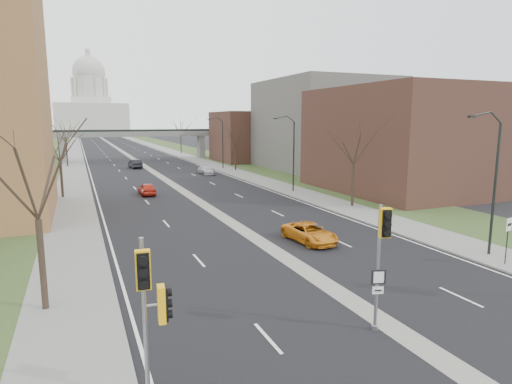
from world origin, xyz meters
TOP-DOWN VIEW (x-y plane):
  - ground at (0.00, 0.00)m, footprint 700.00×700.00m
  - road_surface at (0.00, 150.00)m, footprint 20.00×600.00m
  - median_strip at (0.00, 150.00)m, footprint 1.20×600.00m
  - sidewalk_right at (12.00, 150.00)m, footprint 4.00×600.00m
  - sidewalk_left at (-12.00, 150.00)m, footprint 4.00×600.00m
  - grass_verge_right at (18.00, 150.00)m, footprint 8.00×600.00m
  - grass_verge_left at (-18.00, 150.00)m, footprint 8.00×600.00m
  - commercial_block_near at (24.00, 28.00)m, footprint 16.00×20.00m
  - commercial_block_mid at (28.00, 52.00)m, footprint 18.00×22.00m
  - commercial_block_far at (22.00, 70.00)m, footprint 14.00×14.00m
  - pedestrian_bridge at (0.00, 80.00)m, footprint 34.00×3.00m
  - capitol at (0.00, 320.00)m, footprint 48.00×42.00m
  - streetlight_near at (10.99, 6.00)m, footprint 2.61×0.20m
  - streetlight_mid at (10.99, 32.00)m, footprint 2.61×0.20m
  - streetlight_far at (10.99, 58.00)m, footprint 2.61×0.20m
  - tree_left_a at (-13.00, 8.00)m, footprint 7.20×7.20m
  - tree_left_b at (-13.00, 38.00)m, footprint 6.75×6.75m
  - tree_left_c at (-13.00, 72.00)m, footprint 7.65×7.65m
  - tree_right_a at (13.00, 22.00)m, footprint 7.20×7.20m
  - tree_right_b at (13.00, 55.00)m, footprint 6.30×6.30m
  - tree_right_c at (13.00, 95.00)m, footprint 7.65×7.65m
  - signal_pole_left at (-9.63, -0.20)m, footprint 0.96×0.87m
  - signal_pole_median at (-0.85, 0.71)m, footprint 0.68×0.85m
  - speed_limit_sign at (11.03, 4.33)m, footprint 0.58×0.16m
  - car_left_near at (-4.30, 36.59)m, footprint 1.65×4.02m
  - car_left_far at (-2.00, 65.23)m, footprint 2.06×4.76m
  - car_right_near at (3.11, 12.97)m, footprint 2.58×4.84m
  - car_right_mid at (7.11, 52.11)m, footprint 2.12×4.67m

SIDE VIEW (x-z plane):
  - ground at x=0.00m, z-range 0.00..0.00m
  - median_strip at x=0.00m, z-range -0.01..0.01m
  - road_surface at x=0.00m, z-range 0.00..0.01m
  - grass_verge_right at x=18.00m, z-range 0.00..0.10m
  - grass_verge_left at x=-18.00m, z-range 0.00..0.10m
  - sidewalk_right at x=12.00m, z-range 0.00..0.12m
  - sidewalk_left at x=-12.00m, z-range 0.00..0.12m
  - car_right_near at x=3.11m, z-range 0.00..1.29m
  - car_right_mid at x=7.11m, z-range 0.00..1.33m
  - car_left_near at x=-4.30m, z-range 0.00..1.36m
  - car_left_far at x=-2.00m, z-range 0.00..1.52m
  - speed_limit_sign at x=11.03m, z-range 0.63..3.32m
  - signal_pole_left at x=-9.63m, z-range 0.78..5.81m
  - signal_pole_median at x=-0.85m, z-range 1.00..6.11m
  - pedestrian_bridge at x=0.00m, z-range 1.62..8.07m
  - commercial_block_far at x=22.00m, z-range 0.00..10.00m
  - tree_right_b at x=13.00m, z-range 1.71..9.93m
  - commercial_block_near at x=24.00m, z-range 0.00..12.00m
  - tree_left_b at x=-13.00m, z-range 1.82..10.63m
  - tree_left_a at x=-13.00m, z-range 1.94..11.34m
  - tree_right_a at x=13.00m, z-range 1.94..11.34m
  - streetlight_near at x=10.99m, z-range 2.60..11.30m
  - streetlight_mid at x=10.99m, z-range 2.60..11.30m
  - streetlight_far at x=10.99m, z-range 2.60..11.30m
  - tree_left_c at x=-13.00m, z-range 2.05..12.04m
  - tree_right_c at x=13.00m, z-range 2.05..12.04m
  - commercial_block_mid at x=28.00m, z-range 0.00..15.00m
  - capitol at x=0.00m, z-range -9.28..46.47m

